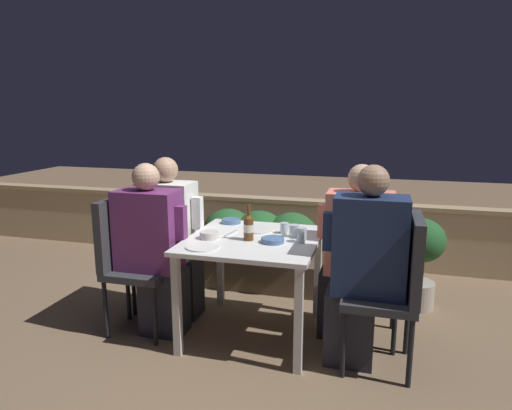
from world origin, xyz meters
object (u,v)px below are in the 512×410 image
person_purple_stripe (154,250)px  person_white_polo (172,237)px  chair_right_near (398,280)px  chair_left_near (128,252)px  chair_left_far (148,241)px  chair_right_far (384,260)px  beer_bottle (249,227)px  person_navy_jumper (363,268)px  potted_plant (419,253)px  person_coral_top (353,253)px

person_purple_stripe → person_white_polo: 0.30m
chair_right_near → chair_left_near: bearing=178.6°
chair_left_far → chair_right_near: same height
chair_right_near → chair_right_far: 0.36m
chair_right_far → person_white_polo: bearing=-179.9°
chair_left_far → person_white_polo: person_white_polo is taller
chair_right_near → beer_bottle: 1.02m
person_purple_stripe → person_navy_jumper: size_ratio=0.97×
person_navy_jumper → potted_plant: bearing=67.7°
person_purple_stripe → person_coral_top: 1.40m
chair_left_near → chair_right_far: size_ratio=1.00×
chair_right_near → chair_left_far: bearing=169.4°
person_navy_jumper → person_purple_stripe: bearing=178.2°
person_white_polo → beer_bottle: 0.74m
person_navy_jumper → person_coral_top: 0.36m
chair_right_near → beer_bottle: chair_right_near is taller
person_purple_stripe → chair_right_far: (1.58, 0.30, -0.03)m
beer_bottle → chair_right_far: bearing=13.5°
chair_left_near → person_white_polo: 0.37m
chair_right_far → beer_bottle: size_ratio=3.94×
chair_left_near → person_purple_stripe: (0.21, 0.00, 0.03)m
chair_right_near → person_white_polo: bearing=168.1°
person_coral_top → chair_right_far: bearing=-0.0°
beer_bottle → chair_left_far: bearing=166.4°
person_navy_jumper → person_coral_top: person_navy_jumper is taller
beer_bottle → person_white_polo: bearing=162.4°
person_purple_stripe → potted_plant: size_ratio=1.65×
person_purple_stripe → person_coral_top: bearing=12.5°
person_purple_stripe → chair_left_far: bearing=125.0°
person_white_polo → chair_right_far: size_ratio=1.27×
person_white_polo → potted_plant: (1.86, 0.64, -0.17)m
beer_bottle → potted_plant: beer_bottle is taller
chair_right_near → beer_bottle: (-0.98, 0.13, 0.23)m
person_navy_jumper → chair_right_far: bearing=69.8°
person_coral_top → beer_bottle: bearing=-162.6°
person_white_polo → potted_plant: 1.98m
person_purple_stripe → beer_bottle: person_purple_stripe is taller
chair_left_near → potted_plant: (2.07, 0.95, -0.13)m
chair_left_near → chair_left_far: bearing=90.4°
beer_bottle → potted_plant: 1.51m
beer_bottle → chair_left_near: bearing=-174.4°
chair_left_far → potted_plant: bearing=17.3°
chair_left_near → chair_left_far: size_ratio=1.00×
chair_right_far → potted_plant: chair_right_far is taller
person_purple_stripe → beer_bottle: bearing=7.4°
person_white_polo → potted_plant: size_ratio=1.67×
chair_right_near → person_coral_top: person_coral_top is taller
chair_right_far → potted_plant: bearing=66.6°
chair_left_near → chair_left_far: (-0.00, 0.30, 0.00)m
person_coral_top → beer_bottle: size_ratio=4.98×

